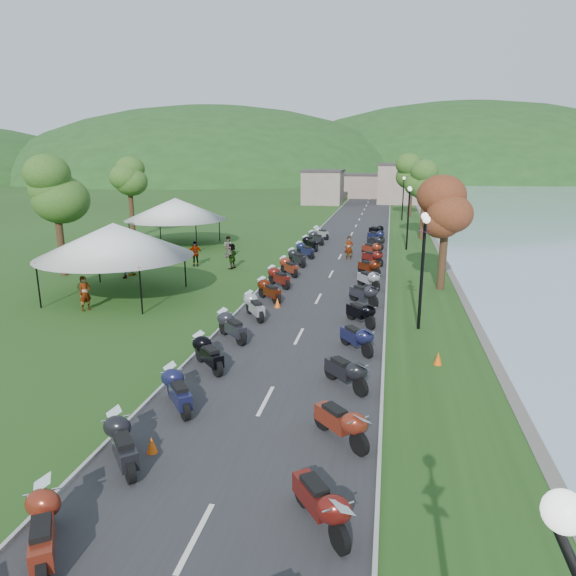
# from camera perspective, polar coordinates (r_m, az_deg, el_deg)

# --- Properties ---
(road) EXTENTS (7.00, 120.00, 0.02)m
(road) POSITION_cam_1_polar(r_m,az_deg,el_deg) (44.92, 6.54, 4.90)
(road) COLOR #2C2C2E
(road) RESTS_ON ground
(hills_backdrop) EXTENTS (360.00, 120.00, 76.00)m
(hills_backdrop) POSITION_cam_1_polar(r_m,az_deg,el_deg) (204.33, 10.38, 12.16)
(hills_backdrop) COLOR #285621
(hills_backdrop) RESTS_ON ground
(far_building) EXTENTS (18.00, 16.00, 5.00)m
(far_building) POSITION_cam_1_polar(r_m,az_deg,el_deg) (89.47, 7.74, 11.20)
(far_building) COLOR gray
(far_building) RESTS_ON ground
(moto_row_left) EXTENTS (2.60, 47.70, 1.10)m
(moto_row_left) POSITION_cam_1_polar(r_m,az_deg,el_deg) (25.45, -3.03, -1.18)
(moto_row_left) COLOR #331411
(moto_row_left) RESTS_ON ground
(moto_row_right) EXTENTS (2.60, 45.78, 1.10)m
(moto_row_right) POSITION_cam_1_polar(r_m,az_deg,el_deg) (28.19, 8.60, 0.22)
(moto_row_right) COLOR #331411
(moto_row_right) RESTS_ON ground
(vendor_tent_main) EXTENTS (5.50, 5.50, 4.00)m
(vendor_tent_main) POSITION_cam_1_polar(r_m,az_deg,el_deg) (28.93, -18.57, 2.94)
(vendor_tent_main) COLOR white
(vendor_tent_main) RESTS_ON ground
(vendor_tent_side) EXTENTS (5.67, 5.67, 4.00)m
(vendor_tent_side) POSITION_cam_1_polar(r_m,az_deg,el_deg) (44.68, -12.31, 7.19)
(vendor_tent_side) COLOR white
(vendor_tent_side) RESTS_ON ground
(tree_park_left) EXTENTS (3.18, 3.18, 8.83)m
(tree_park_left) POSITION_cam_1_polar(r_m,az_deg,el_deg) (35.18, -24.31, 8.33)
(tree_park_left) COLOR #427426
(tree_park_left) RESTS_ON ground
(tree_lakeside) EXTENTS (2.59, 2.59, 7.19)m
(tree_lakeside) POSITION_cam_1_polar(r_m,az_deg,el_deg) (29.94, 17.04, 6.52)
(tree_lakeside) COLOR #427426
(tree_lakeside) RESTS_ON ground
(pedestrian_a) EXTENTS (0.72, 0.78, 1.73)m
(pedestrian_a) POSITION_cam_1_polar(r_m,az_deg,el_deg) (27.28, -21.46, -2.32)
(pedestrian_a) COLOR slate
(pedestrian_a) RESTS_ON ground
(pedestrian_b) EXTENTS (0.87, 0.65, 1.60)m
(pedestrian_b) POSITION_cam_1_polar(r_m,az_deg,el_deg) (39.11, -6.63, 3.45)
(pedestrian_b) COLOR slate
(pedestrian_b) RESTS_ON ground
(pedestrian_c) EXTENTS (1.10, 1.11, 1.71)m
(pedestrian_c) POSITION_cam_1_polar(r_m,az_deg,el_deg) (33.62, -17.72, 1.04)
(pedestrian_c) COLOR slate
(pedestrian_c) RESTS_ON ground
(traffic_cone_near) EXTENTS (0.29, 0.29, 0.45)m
(traffic_cone_near) POSITION_cam_1_polar(r_m,az_deg,el_deg) (14.17, -14.90, -16.51)
(traffic_cone_near) COLOR #F2590C
(traffic_cone_near) RESTS_ON ground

